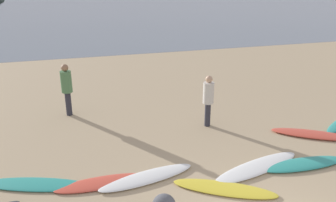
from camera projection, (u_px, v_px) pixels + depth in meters
The scene contains 10 objects.
ground_plane at pixel (143, 86), 14.93m from camera, with size 120.00×120.00×0.20m, color tan.
surfboard_1 at pixel (36, 184), 8.07m from camera, with size 2.45×0.56×0.06m, color teal.
surfboard_2 at pixel (101, 183), 8.12m from camera, with size 2.09×0.55×0.07m, color #D84C38.
surfboard_3 at pixel (147, 177), 8.32m from camera, with size 2.35×0.55×0.09m, color white.
surfboard_4 at pixel (225, 189), 7.92m from camera, with size 2.31×0.57×0.07m, color yellow.
surfboard_5 at pixel (257, 167), 8.75m from camera, with size 2.63×0.60×0.08m, color white.
surfboard_6 at pixel (303, 164), 8.87m from camera, with size 2.25×0.57×0.09m, color teal.
surfboard_7 at pixel (313, 134), 10.41m from camera, with size 2.33×0.58×0.10m, color #D84C38.
person_0 at pixel (208, 97), 10.75m from camera, with size 0.32×0.32×1.61m.
person_3 at pixel (67, 86), 11.51m from camera, with size 0.35×0.35×1.72m.
Camera 1 is at (-2.79, -3.93, 4.67)m, focal length 38.43 mm.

